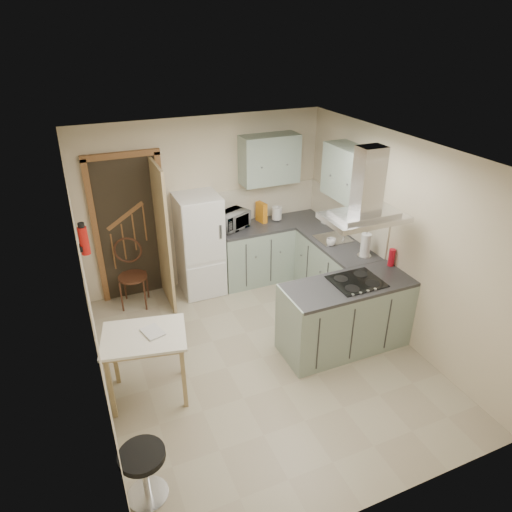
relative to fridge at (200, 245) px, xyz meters
name	(u,v)px	position (x,y,z in m)	size (l,w,h in m)	color
floor	(262,357)	(0.20, -1.80, -0.75)	(4.20, 4.20, 0.00)	tan
ceiling	(264,153)	(0.20, -1.80, 1.75)	(4.20, 4.20, 0.00)	silver
back_wall	(205,204)	(0.20, 0.30, 0.50)	(3.60, 3.60, 0.00)	beige
left_wall	(90,303)	(-1.60, -1.80, 0.50)	(4.20, 4.20, 0.00)	beige
right_wall	(397,239)	(2.00, -1.80, 0.50)	(4.20, 4.20, 0.00)	beige
doorway	(131,229)	(-0.90, 0.27, 0.30)	(1.10, 0.12, 2.10)	brown
fridge	(200,245)	(0.00, 0.00, 0.00)	(0.60, 0.60, 1.50)	white
counter_back	(254,253)	(0.86, 0.00, -0.30)	(1.08, 0.60, 0.90)	#9EB2A0
counter_right	(324,262)	(1.70, -0.68, -0.30)	(0.60, 1.95, 0.90)	#9EB2A0
splashback	(265,201)	(1.16, 0.29, 0.40)	(1.68, 0.02, 0.50)	beige
wall_cabinet_back	(269,159)	(1.15, 0.12, 1.10)	(0.85, 0.35, 0.70)	#9EB2A0
wall_cabinet_right	(351,174)	(1.82, -0.95, 1.10)	(0.35, 0.90, 0.70)	#9EB2A0
peninsula	(346,315)	(1.22, -1.98, -0.30)	(1.55, 0.65, 0.90)	#9EB2A0
hob	(357,281)	(1.32, -1.98, 0.16)	(0.58, 0.50, 0.01)	black
extractor_hood	(364,217)	(1.32, -1.98, 0.97)	(0.90, 0.55, 0.10)	silver
sink	(333,239)	(1.70, -0.85, 0.16)	(0.45, 0.40, 0.01)	silver
fire_extinguisher	(84,241)	(-1.54, -0.90, 0.75)	(0.10, 0.10, 0.32)	#B2140F
drop_leaf_table	(148,365)	(-1.16, -1.87, -0.36)	(0.84, 0.63, 0.79)	#DECF89
bentwood_chair	(133,277)	(-0.99, -0.01, -0.30)	(0.40, 0.40, 0.90)	#54221C
stool	(145,474)	(-1.43, -3.06, -0.49)	(0.39, 0.39, 0.52)	black
microwave	(233,220)	(0.53, 0.06, 0.28)	(0.47, 0.32, 0.26)	black
kettle	(277,213)	(1.26, 0.08, 0.26)	(0.16, 0.16, 0.23)	silver
cereal_box	(261,212)	(1.02, 0.12, 0.30)	(0.08, 0.20, 0.30)	orange
soap_bottle	(325,218)	(1.88, -0.32, 0.24)	(0.08, 0.09, 0.18)	#A5A3AF
paper_towel	(365,245)	(1.80, -1.46, 0.31)	(0.13, 0.13, 0.32)	silver
cup	(331,242)	(1.56, -1.02, 0.20)	(0.13, 0.13, 0.10)	silver
red_bottle	(392,257)	(1.95, -1.80, 0.26)	(0.08, 0.08, 0.22)	red
book	(144,332)	(-1.15, -1.89, 0.09)	(0.18, 0.25, 0.11)	#974332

